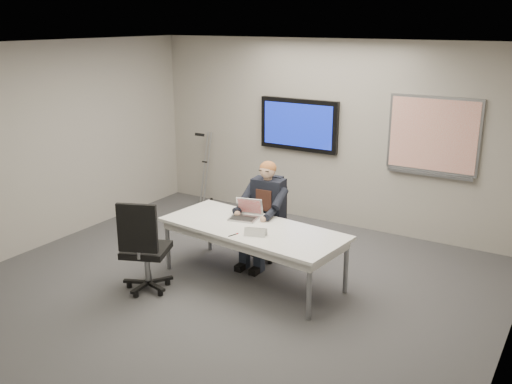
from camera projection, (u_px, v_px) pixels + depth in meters
The scene contains 14 objects.
floor at pixel (217, 296), 6.57m from camera, with size 6.00×6.00×0.02m, color #343436.
ceiling at pixel (212, 46), 5.76m from camera, with size 6.00×6.00×0.02m, color white.
wall_back at pixel (330, 134), 8.61m from camera, with size 6.00×0.02×2.80m, color #9D988E.
wall_left at pixel (32, 148), 7.66m from camera, with size 0.02×6.00×2.80m, color #9D988E.
conference_table at pixel (253, 233), 6.80m from camera, with size 2.35×1.18×0.70m.
tv_display at pixel (299, 125), 8.79m from camera, with size 1.30×0.09×0.80m.
whiteboard at pixel (433, 136), 7.78m from camera, with size 1.25×0.08×1.10m.
office_chair_far at pixel (270, 236), 7.60m from camera, with size 0.55×0.55×0.94m.
office_chair_near at pixel (145, 263), 6.61m from camera, with size 0.71×0.71×1.13m.
seated_person at pixel (262, 224), 7.32m from camera, with size 0.43×0.74×1.34m.
crutch at pixel (206, 167), 9.74m from camera, with size 0.17×0.36×1.28m, color #95989C, non-canonical shape.
laptop at pixel (246, 213), 7.06m from camera, with size 0.38×0.38×0.24m.
name_tent at pixel (256, 232), 6.49m from camera, with size 0.24×0.07×0.10m, color silver, non-canonical shape.
pen at pixel (233, 235), 6.51m from camera, with size 0.01×0.01×0.14m, color black.
Camera 1 is at (3.47, -4.83, 3.07)m, focal length 40.00 mm.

